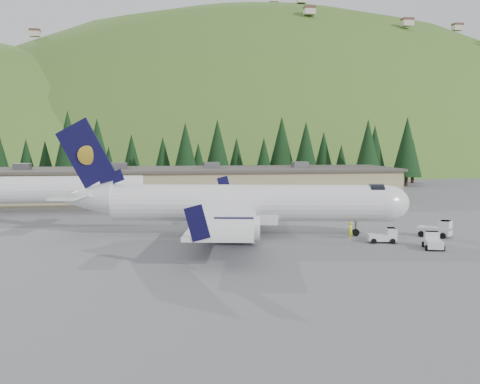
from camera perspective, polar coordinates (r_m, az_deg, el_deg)
name	(u,v)px	position (r m, az deg, el deg)	size (l,w,h in m)	color
ground	(249,236)	(62.41, 0.81, -4.15)	(600.00, 600.00, 0.00)	slate
airliner	(238,204)	(62.00, -0.18, -1.18)	(36.64, 34.57, 12.19)	white
second_airliner	(37,189)	(84.41, -18.66, 0.28)	(27.50, 11.00, 10.05)	white
baggage_tug_a	(385,236)	(59.82, 13.54, -4.07)	(2.89, 2.01, 1.44)	silver
baggage_tug_b	(437,229)	(64.64, 18.21, -3.39)	(3.51, 3.36, 1.73)	silver
baggage_tug_c	(433,241)	(57.83, 17.82, -4.47)	(2.28, 3.06, 1.48)	silver
terminal_building	(181,184)	(99.19, -5.59, 0.81)	(71.00, 17.00, 6.10)	tan
ramp_worker	(350,230)	(61.40, 10.42, -3.59)	(0.62, 0.40, 1.69)	yellow
tree_line	(164,151)	(120.36, -7.25, 3.84)	(112.93, 17.55, 13.99)	black
hills	(289,337)	(290.76, 4.69, -13.51)	(614.00, 330.00, 300.00)	#365B21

